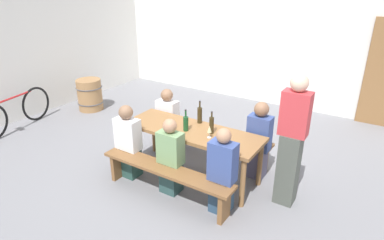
{
  "coord_description": "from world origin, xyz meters",
  "views": [
    {
      "loc": [
        2.29,
        -3.6,
        2.72
      ],
      "look_at": [
        0.0,
        0.0,
        0.9
      ],
      "focal_mm": 30.72,
      "sensor_mm": 36.0,
      "label": 1
    }
  ],
  "objects": [
    {
      "name": "wine_barrel",
      "position": [
        -3.41,
        1.08,
        0.35
      ],
      "size": [
        0.57,
        0.57,
        0.7
      ],
      "color": "#9E7247",
      "rests_on": "ground"
    },
    {
      "name": "wine_glass_0",
      "position": [
        -0.22,
        -0.25,
        0.86
      ],
      "size": [
        0.06,
        0.06,
        0.16
      ],
      "color": "silver",
      "rests_on": "tasting_table"
    },
    {
      "name": "seated_guest_far_1",
      "position": [
        0.83,
        0.5,
        0.57
      ],
      "size": [
        0.33,
        0.24,
        1.18
      ],
      "rotation": [
        0.0,
        0.0,
        -1.57
      ],
      "color": "#58536F",
      "rests_on": "ground"
    },
    {
      "name": "wine_bottle_2",
      "position": [
        -0.06,
        -0.07,
        0.86
      ],
      "size": [
        0.07,
        0.07,
        0.32
      ],
      "color": "#194723",
      "rests_on": "tasting_table"
    },
    {
      "name": "seated_guest_near_2",
      "position": [
        0.76,
        -0.5,
        0.54
      ],
      "size": [
        0.33,
        0.24,
        1.15
      ],
      "rotation": [
        0.0,
        0.0,
        1.57
      ],
      "color": "navy",
      "rests_on": "ground"
    },
    {
      "name": "side_wall",
      "position": [
        -4.29,
        0.0,
        1.6
      ],
      "size": [
        0.2,
        7.88,
        3.2
      ],
      "primitive_type": "cube",
      "color": "silver",
      "rests_on": "ground"
    },
    {
      "name": "back_wall",
      "position": [
        0.0,
        3.74,
        1.6
      ],
      "size": [
        14.0,
        0.2,
        3.2
      ],
      "primitive_type": "cube",
      "color": "silver",
      "rests_on": "ground"
    },
    {
      "name": "wine_bottle_0",
      "position": [
        -0.04,
        0.27,
        0.88
      ],
      "size": [
        0.07,
        0.07,
        0.35
      ],
      "color": "#332814",
      "rests_on": "tasting_table"
    },
    {
      "name": "standing_host",
      "position": [
        1.38,
        0.12,
        0.86
      ],
      "size": [
        0.34,
        0.24,
        1.74
      ],
      "rotation": [
        0.0,
        0.0,
        3.14
      ],
      "color": "#4B5048",
      "rests_on": "ground"
    },
    {
      "name": "wine_glass_1",
      "position": [
        0.34,
        -0.09,
        0.87
      ],
      "size": [
        0.06,
        0.06,
        0.18
      ],
      "color": "silver",
      "rests_on": "tasting_table"
    },
    {
      "name": "tasting_table",
      "position": [
        0.0,
        0.0,
        0.67
      ],
      "size": [
        2.05,
        0.7,
        0.75
      ],
      "color": "olive",
      "rests_on": "ground"
    },
    {
      "name": "bench_far",
      "position": [
        0.0,
        0.65,
        0.35
      ],
      "size": [
        1.95,
        0.3,
        0.45
      ],
      "color": "brown",
      "rests_on": "ground"
    },
    {
      "name": "seated_guest_near_0",
      "position": [
        -0.78,
        -0.5,
        0.54
      ],
      "size": [
        0.37,
        0.24,
        1.12
      ],
      "rotation": [
        0.0,
        0.0,
        1.57
      ],
      "color": "#274840",
      "rests_on": "ground"
    },
    {
      "name": "ground_plane",
      "position": [
        0.0,
        0.0,
        0.0
      ],
      "size": [
        24.0,
        24.0,
        0.0
      ],
      "primitive_type": "plane",
      "color": "slate"
    },
    {
      "name": "bench_near",
      "position": [
        0.0,
        -0.65,
        0.35
      ],
      "size": [
        1.95,
        0.3,
        0.45
      ],
      "color": "brown",
      "rests_on": "ground"
    },
    {
      "name": "seated_guest_far_0",
      "position": [
        -0.81,
        0.5,
        0.52
      ],
      "size": [
        0.36,
        0.24,
        1.08
      ],
      "rotation": [
        0.0,
        0.0,
        -1.57
      ],
      "color": "#3D386B",
      "rests_on": "ground"
    },
    {
      "name": "wine_bottle_1",
      "position": [
        0.29,
        0.05,
        0.88
      ],
      "size": [
        0.06,
        0.06,
        0.32
      ],
      "color": "#332814",
      "rests_on": "tasting_table"
    },
    {
      "name": "seated_guest_near_1",
      "position": [
        -0.02,
        -0.5,
        0.52
      ],
      "size": [
        0.34,
        0.24,
        1.09
      ],
      "rotation": [
        0.0,
        0.0,
        1.57
      ],
      "color": "#294744",
      "rests_on": "ground"
    },
    {
      "name": "parked_bicycle_0",
      "position": [
        -3.78,
        -0.47,
        0.37
      ],
      "size": [
        0.41,
        1.74,
        0.9
      ],
      "rotation": [
        0.0,
        0.0,
        1.78
      ],
      "color": "black",
      "rests_on": "ground"
    }
  ]
}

